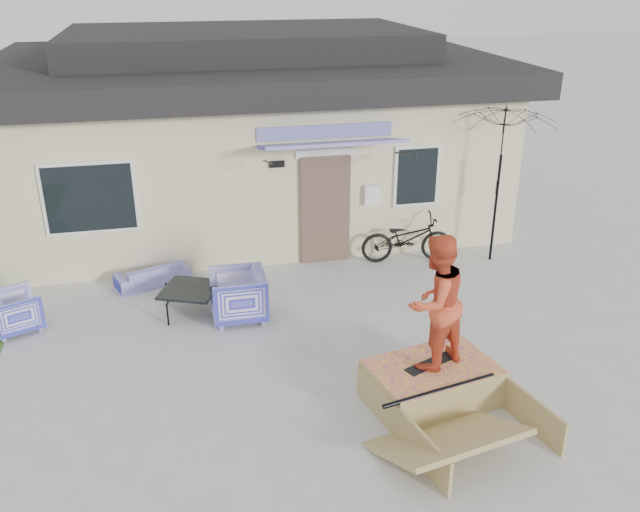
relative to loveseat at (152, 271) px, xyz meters
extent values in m
plane|color=#B1B1B1|center=(2.28, -4.15, -0.25)|extent=(90.00, 90.00, 0.00)
cube|color=beige|center=(2.28, 3.85, 1.25)|extent=(10.00, 7.00, 3.00)
cube|color=black|center=(2.28, 3.85, 3.00)|extent=(10.80, 7.80, 0.50)
cube|color=black|center=(2.28, 3.85, 3.55)|extent=(7.50, 4.50, 0.60)
cube|color=brown|center=(3.28, 0.31, 0.80)|extent=(0.95, 0.08, 2.10)
cube|color=white|center=(-0.92, 0.32, 1.35)|extent=(1.60, 0.06, 1.30)
cube|color=white|center=(5.08, 0.32, 1.35)|extent=(0.90, 0.06, 1.20)
cube|color=#272BAD|center=(3.28, -0.20, 2.20)|extent=(2.50, 1.09, 0.29)
imported|color=#272BAD|center=(0.00, 0.00, 0.00)|extent=(1.35, 0.79, 0.51)
imported|color=#272BAD|center=(-2.08, -1.24, 0.11)|extent=(0.89, 0.91, 0.72)
imported|color=#272BAD|center=(1.38, -1.62, 0.19)|extent=(0.81, 0.87, 0.89)
cube|color=black|center=(0.64, -1.23, -0.04)|extent=(1.15, 1.15, 0.43)
imported|color=black|center=(4.82, -0.03, 0.32)|extent=(1.84, 0.82, 1.14)
cylinder|color=black|center=(6.46, -0.32, 0.80)|extent=(0.05, 0.05, 2.10)
imported|color=black|center=(6.46, -0.32, 1.50)|extent=(2.42, 2.34, 0.90)
cube|color=black|center=(3.60, -4.41, 0.30)|extent=(0.79, 0.48, 0.05)
imported|color=#D54D2C|center=(3.60, -4.41, 1.23)|extent=(1.08, 0.99, 1.79)
camera|label=1|loc=(0.55, -11.37, 5.09)|focal=37.69mm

